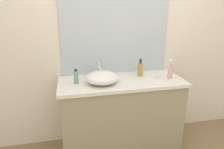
# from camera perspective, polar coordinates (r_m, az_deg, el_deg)

# --- Properties ---
(bathroom_wall_rear) EXTENTS (6.00, 0.06, 2.60)m
(bathroom_wall_rear) POSITION_cam_1_polar(r_m,az_deg,el_deg) (2.43, 2.54, 10.76)
(bathroom_wall_rear) COLOR silver
(bathroom_wall_rear) RESTS_ON ground
(vanity_counter) EXTENTS (1.37, 0.56, 0.87)m
(vanity_counter) POSITION_cam_1_polar(r_m,az_deg,el_deg) (2.39, 2.57, -11.38)
(vanity_counter) COLOR gray
(vanity_counter) RESTS_ON ground
(wall_mirror_panel) EXTENTS (1.26, 0.01, 1.09)m
(wall_mirror_panel) POSITION_cam_1_polar(r_m,az_deg,el_deg) (2.36, 1.13, 13.25)
(wall_mirror_panel) COLOR #B2BCC6
(wall_mirror_panel) RESTS_ON vanity_counter
(sink_basin) EXTENTS (0.35, 0.34, 0.12)m
(sink_basin) POSITION_cam_1_polar(r_m,az_deg,el_deg) (2.10, -2.84, -0.88)
(sink_basin) COLOR silver
(sink_basin) RESTS_ON vanity_counter
(faucet) EXTENTS (0.03, 0.14, 0.16)m
(faucet) POSITION_cam_1_polar(r_m,az_deg,el_deg) (2.27, -3.63, 1.40)
(faucet) COLOR silver
(faucet) RESTS_ON vanity_counter
(soap_dispenser) EXTENTS (0.06, 0.06, 0.21)m
(soap_dispenser) POSITION_cam_1_polar(r_m,az_deg,el_deg) (2.34, 8.04, 1.65)
(soap_dispenser) COLOR #B08744
(soap_dispenser) RESTS_ON vanity_counter
(lotion_bottle) EXTENTS (0.05, 0.05, 0.16)m
(lotion_bottle) POSITION_cam_1_polar(r_m,az_deg,el_deg) (2.11, -10.17, -0.68)
(lotion_bottle) COLOR gray
(lotion_bottle) RESTS_ON vanity_counter
(perfume_bottle) EXTENTS (0.05, 0.05, 0.22)m
(perfume_bottle) POSITION_cam_1_polar(r_m,az_deg,el_deg) (2.32, 16.24, 1.14)
(perfume_bottle) COLOR #DAA1A0
(perfume_bottle) RESTS_ON vanity_counter
(candle_jar) EXTENTS (0.05, 0.05, 0.03)m
(candle_jar) POSITION_cam_1_polar(r_m,az_deg,el_deg) (2.33, 12.59, -0.54)
(candle_jar) COLOR silver
(candle_jar) RESTS_ON vanity_counter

